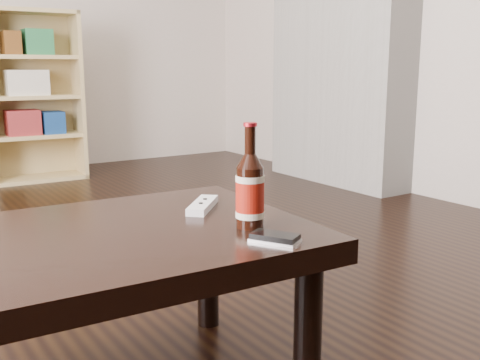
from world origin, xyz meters
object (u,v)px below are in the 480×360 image
coffee_table (63,264)px  bookshelf (32,93)px  phone (275,238)px  beer_bottle (250,191)px  remote (203,205)px

coffee_table → bookshelf: bearing=77.2°
coffee_table → phone: 0.51m
bookshelf → coffee_table: bearing=-100.3°
beer_bottle → phone: (-0.02, -0.13, -0.08)m
bookshelf → remote: bearing=-92.8°
coffee_table → remote: size_ratio=7.39×
phone → bookshelf: bearing=55.5°
bookshelf → beer_bottle: size_ratio=4.78×
coffee_table → remote: bearing=9.3°
bookshelf → coffee_table: (-0.71, -3.13, -0.27)m
bookshelf → beer_bottle: 3.31m
coffee_table → phone: bearing=-35.6°
coffee_table → remote: 0.43m
bookshelf → beer_bottle: bookshelf is taller
coffee_table → beer_bottle: beer_bottle is taller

